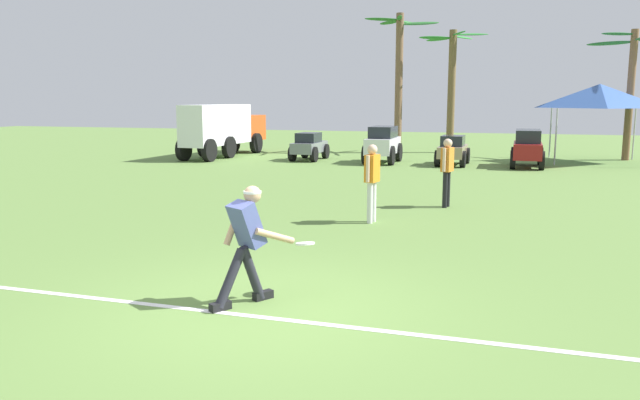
{
  "coord_description": "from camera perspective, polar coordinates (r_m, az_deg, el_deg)",
  "views": [
    {
      "loc": [
        2.62,
        -6.51,
        2.45
      ],
      "look_at": [
        -0.1,
        2.58,
        0.9
      ],
      "focal_mm": 35.0,
      "sensor_mm": 36.0,
      "label": 1
    }
  ],
  "objects": [
    {
      "name": "frisbee_in_flight",
      "position": [
        7.8,
        -1.36,
        -3.99
      ],
      "size": [
        0.34,
        0.34,
        0.05
      ],
      "color": "white"
    },
    {
      "name": "frisbee_thrower",
      "position": [
        7.48,
        -6.73,
        -3.52
      ],
      "size": [
        0.8,
        0.88,
        1.43
      ],
      "color": "#23232D",
      "rests_on": "ground_plane"
    },
    {
      "name": "palm_tree_left_of_centre",
      "position": [
        29.26,
        11.95,
        10.6
      ],
      "size": [
        3.02,
        3.05,
        5.48
      ],
      "color": "brown",
      "rests_on": "ground_plane"
    },
    {
      "name": "palm_tree_far_left",
      "position": [
        28.72,
        7.24,
        11.46
      ],
      "size": [
        3.21,
        2.98,
        6.19
      ],
      "color": "brown",
      "rests_on": "ground_plane"
    },
    {
      "name": "event_tent",
      "position": [
        26.48,
        24.19,
        8.67
      ],
      "size": [
        3.34,
        3.34,
        3.01
      ],
      "color": "#B2B5BA",
      "rests_on": "ground_plane"
    },
    {
      "name": "box_truck",
      "position": [
        27.03,
        -8.86,
        6.57
      ],
      "size": [
        1.66,
        5.96,
        2.2
      ],
      "color": "#CC4C19",
      "rests_on": "ground_plane"
    },
    {
      "name": "ground_plane",
      "position": [
        7.43,
        -5.03,
        -10.0
      ],
      "size": [
        80.0,
        80.0,
        0.0
      ],
      "primitive_type": "plane",
      "color": "#5C7F3C"
    },
    {
      "name": "palm_tree_right_of_centre",
      "position": [
        27.94,
        26.57,
        9.81
      ],
      "size": [
        3.4,
        3.27,
        5.13
      ],
      "color": "brown",
      "rests_on": "ground_plane"
    },
    {
      "name": "teammate_near_sideline",
      "position": [
        14.38,
        11.55,
        3.05
      ],
      "size": [
        0.28,
        0.49,
        1.56
      ],
      "color": "black",
      "rests_on": "ground_plane"
    },
    {
      "name": "parked_car_slot_c",
      "position": [
        23.75,
        12.05,
        4.5
      ],
      "size": [
        1.15,
        2.23,
        1.1
      ],
      "color": "#998466",
      "rests_on": "ground_plane"
    },
    {
      "name": "teammate_midfield",
      "position": [
        12.36,
        4.78,
        2.22
      ],
      "size": [
        0.26,
        0.5,
        1.56
      ],
      "color": "silver",
      "rests_on": "ground_plane"
    },
    {
      "name": "parked_car_slot_a",
      "position": [
        25.19,
        -1.0,
        4.96
      ],
      "size": [
        1.11,
        2.21,
        1.1
      ],
      "color": "slate",
      "rests_on": "ground_plane"
    },
    {
      "name": "parked_car_slot_b",
      "position": [
        24.18,
        5.77,
        5.16
      ],
      "size": [
        1.19,
        2.36,
        1.4
      ],
      "color": "silver",
      "rests_on": "ground_plane"
    },
    {
      "name": "field_line_paint",
      "position": [
        7.22,
        -5.74,
        -10.56
      ],
      "size": [
        18.13,
        0.43,
        0.01
      ],
      "primitive_type": "cube",
      "rotation": [
        0.0,
        0.0,
        -0.02
      ],
      "color": "white",
      "rests_on": "ground_plane"
    },
    {
      "name": "parked_car_slot_d",
      "position": [
        23.77,
        18.45,
        4.62
      ],
      "size": [
        1.18,
        2.42,
        1.34
      ],
      "color": "maroon",
      "rests_on": "ground_plane"
    }
  ]
}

